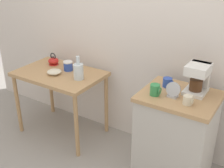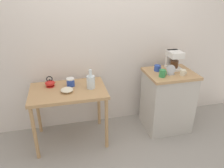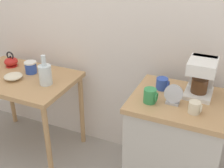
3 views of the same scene
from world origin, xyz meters
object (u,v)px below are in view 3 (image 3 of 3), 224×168
glass_carafe_vase (45,74)px  canister_enamel (31,67)px  table_clock (173,96)px  mug_small_cream (195,107)px  mug_tall_green (150,96)px  mug_blue (162,84)px  teakettle (11,62)px  coffee_maker (201,75)px  bowl_stoneware (13,76)px

glass_carafe_vase → canister_enamel: size_ratio=2.36×
glass_carafe_vase → table_clock: size_ratio=1.88×
mug_small_cream → mug_tall_green: (-0.29, 0.01, 0.01)m
mug_small_cream → mug_blue: size_ratio=0.90×
canister_enamel → mug_tall_green: size_ratio=1.09×
mug_tall_green → table_clock: table_clock is taller
teakettle → glass_carafe_vase: (0.51, -0.17, 0.04)m
coffee_maker → mug_small_cream: size_ratio=3.17×
mug_small_cream → mug_blue: bearing=140.0°
teakettle → glass_carafe_vase: glass_carafe_vase is taller
teakettle → coffee_maker: coffee_maker is taller
glass_carafe_vase → canister_enamel: bearing=153.3°
canister_enamel → table_clock: (1.31, -0.19, 0.12)m
canister_enamel → mug_blue: 1.20m
table_clock → mug_blue: bearing=124.8°
mug_blue → bowl_stoneware: bearing=-173.5°
teakettle → mug_small_cream: (1.72, -0.29, 0.10)m
teakettle → table_clock: table_clock is taller
canister_enamel → teakettle: bearing=170.6°
glass_carafe_vase → mug_small_cream: size_ratio=3.07×
bowl_stoneware → mug_small_cream: bearing=-3.1°
bowl_stoneware → mug_small_cream: 1.52m
coffee_maker → mug_tall_green: 0.38m
bowl_stoneware → teakettle: size_ratio=1.02×
mug_small_cream → glass_carafe_vase: bearing=174.1°
teakettle → table_clock: size_ratio=1.13×
mug_tall_green → glass_carafe_vase: bearing=172.8°
teakettle → mug_tall_green: (1.43, -0.28, 0.11)m
bowl_stoneware → mug_blue: mug_blue is taller
coffee_maker → table_clock: coffee_maker is taller
mug_blue → glass_carafe_vase: bearing=-174.1°
coffee_maker → mug_tall_green: size_ratio=2.66×
coffee_maker → mug_blue: bearing=-172.0°
canister_enamel → coffee_maker: coffee_maker is taller
canister_enamel → mug_small_cream: size_ratio=1.30×
bowl_stoneware → canister_enamel: canister_enamel is taller
teakettle → mug_tall_green: bearing=-11.2°
teakettle → mug_tall_green: size_ratio=1.55×
coffee_maker → teakettle: bearing=178.8°
mug_small_cream → canister_enamel: bearing=170.3°
glass_carafe_vase → mug_small_cream: glass_carafe_vase is taller
bowl_stoneware → mug_blue: (1.25, 0.14, 0.13)m
teakettle → table_clock: bearing=-8.6°
glass_carafe_vase → canister_enamel: 0.28m
mug_small_cream → teakettle: bearing=170.3°
bowl_stoneware → mug_blue: 1.26m
glass_carafe_vase → mug_tall_green: bearing=-7.2°
glass_carafe_vase → coffee_maker: coffee_maker is taller
bowl_stoneware → coffee_maker: coffee_maker is taller
glass_carafe_vase → teakettle: bearing=161.7°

